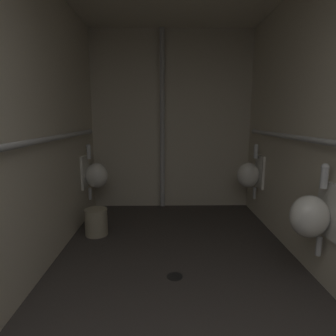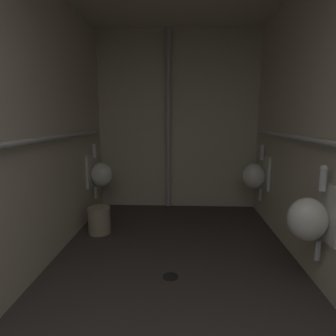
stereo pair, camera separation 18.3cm
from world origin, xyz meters
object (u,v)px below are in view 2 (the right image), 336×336
at_px(standpipe_back_wall, 168,122).
at_px(waste_bin, 99,220).
at_px(urinal_left_mid, 100,174).
at_px(urinal_right_mid, 310,218).
at_px(urinal_right_far, 255,175).
at_px(floor_drain, 170,276).

distance_m(standpipe_back_wall, waste_bin, 1.74).
bearing_deg(urinal_left_mid, urinal_right_mid, -38.00).
bearing_deg(standpipe_back_wall, waste_bin, -127.16).
bearing_deg(standpipe_back_wall, urinal_right_mid, -60.85).
relative_size(urinal_right_far, waste_bin, 2.39).
bearing_deg(urinal_right_mid, standpipe_back_wall, 119.15).
relative_size(urinal_left_mid, urinal_right_far, 1.00).
distance_m(urinal_left_mid, waste_bin, 0.73).
height_order(urinal_right_mid, floor_drain, urinal_right_mid).
xyz_separation_m(urinal_right_far, floor_drain, (-1.08, -1.46, -0.62)).
relative_size(standpipe_back_wall, waste_bin, 8.21).
bearing_deg(urinal_right_mid, waste_bin, 150.99).
distance_m(urinal_right_mid, floor_drain, 1.25).
relative_size(urinal_right_far, floor_drain, 5.39).
bearing_deg(floor_drain, standpipe_back_wall, 93.24).
height_order(urinal_left_mid, floor_drain, urinal_left_mid).
xyz_separation_m(urinal_left_mid, waste_bin, (0.12, -0.54, -0.46)).
height_order(standpipe_back_wall, waste_bin, standpipe_back_wall).
bearing_deg(waste_bin, urinal_right_far, 15.09).
xyz_separation_m(urinal_right_mid, floor_drain, (-1.08, 0.17, -0.62)).
relative_size(standpipe_back_wall, floor_drain, 18.53).
distance_m(floor_drain, waste_bin, 1.30).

